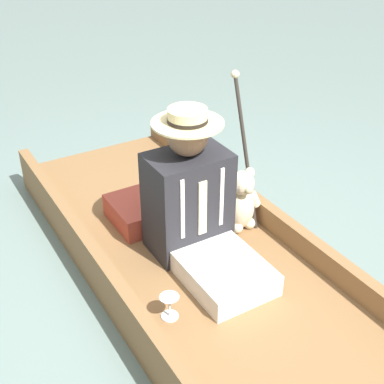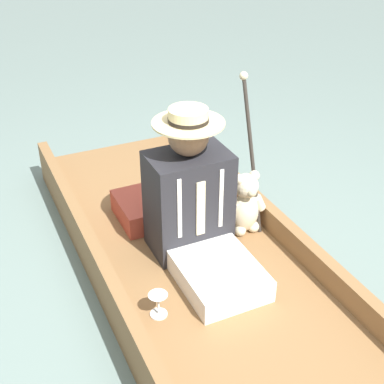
# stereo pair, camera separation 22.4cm
# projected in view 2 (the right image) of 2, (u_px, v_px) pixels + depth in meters

# --- Properties ---
(ground_plane) EXTENTS (16.00, 16.00, 0.00)m
(ground_plane) POSITION_uv_depth(u_px,v_px,m) (207.00, 294.00, 2.64)
(ground_plane) COLOR slate
(punt_boat) EXTENTS (1.00, 3.02, 0.26)m
(punt_boat) POSITION_uv_depth(u_px,v_px,m) (208.00, 281.00, 2.60)
(punt_boat) COLOR brown
(punt_boat) RESTS_ON ground_plane
(seat_cushion) EXTENTS (0.48, 0.34, 0.13)m
(seat_cushion) POSITION_uv_depth(u_px,v_px,m) (161.00, 205.00, 2.97)
(seat_cushion) COLOR #B24738
(seat_cushion) RESTS_ON punt_boat
(seated_person) EXTENTS (0.39, 0.71, 0.75)m
(seated_person) POSITION_uv_depth(u_px,v_px,m) (194.00, 207.00, 2.56)
(seated_person) COLOR white
(seated_person) RESTS_ON punt_boat
(teddy_bear) EXTENTS (0.25, 0.15, 0.35)m
(teddy_bear) POSITION_uv_depth(u_px,v_px,m) (245.00, 204.00, 2.78)
(teddy_bear) COLOR beige
(teddy_bear) RESTS_ON punt_boat
(wine_glass) EXTENTS (0.08, 0.08, 0.11)m
(wine_glass) POSITION_uv_depth(u_px,v_px,m) (158.00, 300.00, 2.28)
(wine_glass) COLOR silver
(wine_glass) RESTS_ON punt_boat
(walking_cane) EXTENTS (0.04, 0.28, 0.81)m
(walking_cane) POSITION_uv_depth(u_px,v_px,m) (250.00, 140.00, 2.73)
(walking_cane) COLOR #2D2823
(walking_cane) RESTS_ON punt_boat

